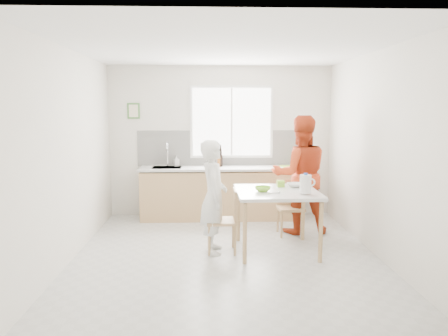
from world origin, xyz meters
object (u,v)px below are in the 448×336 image
object	(u,v)px
person_red	(300,175)
wine_bottle_b	(221,157)
bowl_white	(295,185)
person_white	(214,197)
bowl_green	(263,189)
wine_bottle_a	(220,158)
milk_jug	(306,184)
chair_left	(226,218)
dining_table	(277,197)
chair_far	(290,204)

from	to	relation	value
person_red	wine_bottle_b	bearing A→B (deg)	-43.73
wine_bottle_b	bowl_white	bearing A→B (deg)	-60.55
person_white	bowl_green	distance (m)	0.67
wine_bottle_a	milk_jug	bearing A→B (deg)	-64.75
wine_bottle_a	wine_bottle_b	bearing A→B (deg)	82.93
person_white	wine_bottle_b	world-z (taller)	person_white
bowl_green	chair_left	bearing A→B (deg)	174.84
person_red	bowl_green	size ratio (longest dim) A/B	8.75
person_red	dining_table	bearing A→B (deg)	59.74
person_white	milk_jug	distance (m)	1.23
chair_far	wine_bottle_a	xyz separation A→B (m)	(-1.05, 1.10, 0.61)
milk_jug	chair_left	bearing A→B (deg)	164.48
bowl_green	bowl_white	xyz separation A→B (m)	(0.50, 0.31, -0.00)
chair_far	milk_jug	xyz separation A→B (m)	(-0.01, -1.09, 0.52)
chair_left	bowl_white	size ratio (longest dim) A/B	3.78
person_white	wine_bottle_a	world-z (taller)	person_white
dining_table	person_white	world-z (taller)	person_white
chair_far	person_red	xyz separation A→B (m)	(0.17, 0.07, 0.45)
chair_far	person_white	distance (m)	1.49
chair_far	person_white	size ratio (longest dim) A/B	0.55
dining_table	wine_bottle_b	size ratio (longest dim) A/B	3.70
chair_left	person_white	bearing A→B (deg)	-90.00
chair_left	chair_far	xyz separation A→B (m)	(1.02, 0.83, -0.01)
dining_table	wine_bottle_a	size ratio (longest dim) A/B	3.46
bowl_green	wine_bottle_b	xyz separation A→B (m)	(-0.50, 2.06, 0.19)
bowl_white	wine_bottle_b	distance (m)	2.03
chair_left	person_red	size ratio (longest dim) A/B	0.47
chair_far	wine_bottle_b	xyz separation A→B (m)	(-1.03, 1.19, 0.60)
person_red	bowl_green	xyz separation A→B (m)	(-0.70, -0.94, -0.04)
dining_table	wine_bottle_b	distance (m)	2.15
bowl_green	wine_bottle_b	size ratio (longest dim) A/B	0.70
chair_left	bowl_green	size ratio (longest dim) A/B	4.11
person_white	wine_bottle_b	size ratio (longest dim) A/B	5.11
chair_far	bowl_white	bearing A→B (deg)	-95.07
dining_table	bowl_green	world-z (taller)	bowl_green
bowl_green	wine_bottle_a	world-z (taller)	wine_bottle_a
chair_left	person_red	world-z (taller)	person_red
chair_far	wine_bottle_a	bearing A→B (deg)	132.87
milk_jug	wine_bottle_b	xyz separation A→B (m)	(-1.02, 2.29, 0.09)
bowl_white	wine_bottle_a	xyz separation A→B (m)	(-1.00, 1.66, 0.21)
person_red	milk_jug	distance (m)	1.18
dining_table	wine_bottle_b	bearing A→B (deg)	109.07
wine_bottle_a	wine_bottle_b	size ratio (longest dim) A/B	1.07
dining_table	milk_jug	world-z (taller)	milk_jug
chair_left	milk_jug	size ratio (longest dim) A/B	3.33
chair_far	chair_left	bearing A→B (deg)	-141.80
person_white	milk_jug	world-z (taller)	person_white
person_red	milk_jug	bearing A→B (deg)	80.63
bowl_green	person_white	bearing A→B (deg)	176.38
chair_far	person_white	bearing A→B (deg)	-146.00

